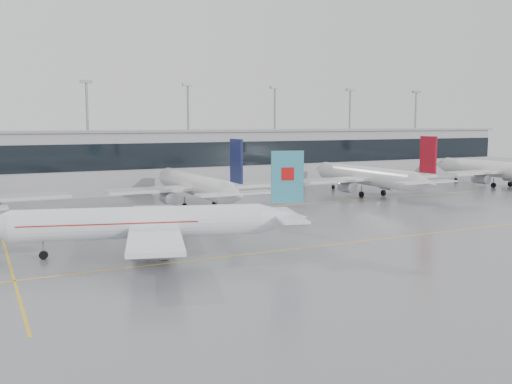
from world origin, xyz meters
name	(u,v)px	position (x,y,z in m)	size (l,w,h in m)	color
ground	(304,248)	(0.00, 0.00, 0.00)	(320.00, 320.00, 0.00)	gray
taxi_line_main	(304,248)	(0.00, 0.00, 0.01)	(120.00, 0.25, 0.01)	yellow
taxi_line_north	(205,211)	(0.00, 30.00, 0.01)	(120.00, 0.25, 0.01)	yellow
taxi_line_cross	(5,248)	(-30.00, 15.00, 0.01)	(0.25, 60.00, 0.01)	yellow
terminal	(149,161)	(0.00, 62.00, 6.00)	(180.00, 15.00, 12.00)	#A3A3A7
terminal_glass	(159,156)	(0.00, 54.45, 7.50)	(180.00, 0.20, 5.00)	black
terminal_roof	(148,131)	(0.00, 62.00, 12.20)	(182.00, 16.00, 0.40)	gray
light_masts	(140,125)	(0.00, 68.00, 13.34)	(156.40, 1.00, 22.60)	gray
air_canada_jet	(152,223)	(-16.13, 4.22, 3.44)	(34.64, 27.91, 10.91)	white
parked_jet_c	(197,185)	(0.00, 33.69, 3.71)	(29.64, 36.96, 11.72)	silver
parked_jet_d	(369,176)	(35.00, 33.69, 3.71)	(29.64, 36.96, 11.72)	silver
parked_jet_e	(498,170)	(70.00, 33.69, 3.71)	(29.64, 36.96, 11.72)	silver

